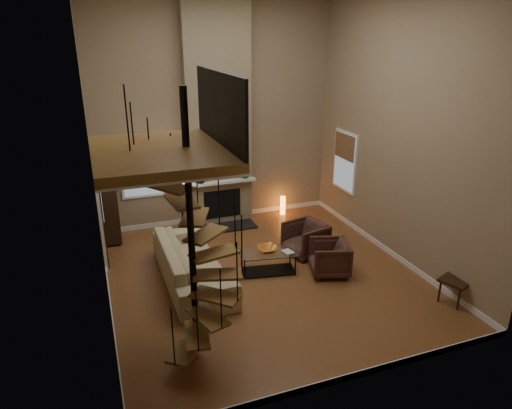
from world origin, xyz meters
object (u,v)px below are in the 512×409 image
object	(u,v)px
armchair_near	(308,238)
accent_lamp	(283,205)
hutch	(109,203)
side_chair	(459,275)
sofa	(191,263)
floor_lamp	(180,182)
coffee_table	(268,259)
armchair_far	(333,258)

from	to	relation	value
armchair_near	accent_lamp	size ratio (longest dim) A/B	1.66
hutch	armchair_near	size ratio (longest dim) A/B	2.17
hutch	side_chair	distance (m)	7.56
sofa	floor_lamp	size ratio (longest dim) A/B	1.64
side_chair	coffee_table	bearing A→B (deg)	142.42
sofa	floor_lamp	bearing A→B (deg)	-7.57
coffee_table	floor_lamp	distance (m)	2.82
armchair_far	coffee_table	bearing A→B (deg)	-94.84
sofa	floor_lamp	xyz separation A→B (m)	(0.26, 2.04, 1.02)
accent_lamp	coffee_table	bearing A→B (deg)	-118.76
armchair_far	floor_lamp	distance (m)	3.87
hutch	side_chair	xyz separation A→B (m)	(5.74, -4.91, -0.42)
armchair_far	floor_lamp	size ratio (longest dim) A/B	0.45
side_chair	hutch	bearing A→B (deg)	139.49
coffee_table	armchair_far	bearing A→B (deg)	-22.79
armchair_near	coffee_table	distance (m)	1.28
sofa	side_chair	world-z (taller)	side_chair
sofa	accent_lamp	bearing A→B (deg)	-49.95
floor_lamp	armchair_far	bearing A→B (deg)	-47.76
armchair_near	floor_lamp	distance (m)	3.18
hutch	armchair_near	bearing A→B (deg)	-28.41
coffee_table	floor_lamp	xyz separation A→B (m)	(-1.29, 2.25, 1.13)
armchair_near	side_chair	size ratio (longest dim) A/B	0.83
side_chair	armchair_far	bearing A→B (deg)	134.15
floor_lamp	side_chair	distance (m)	6.13
sofa	accent_lamp	xyz separation A→B (m)	(3.11, 2.64, -0.15)
hutch	coffee_table	world-z (taller)	hutch
armchair_far	coffee_table	distance (m)	1.32
side_chair	accent_lamp	bearing A→B (deg)	104.28
coffee_table	accent_lamp	world-z (taller)	accent_lamp
armchair_near	floor_lamp	size ratio (longest dim) A/B	0.48
armchair_near	accent_lamp	world-z (taller)	armchair_near
sofa	coffee_table	world-z (taller)	sofa
coffee_table	hutch	bearing A→B (deg)	136.84
hutch	sofa	world-z (taller)	hutch
sofa	floor_lamp	world-z (taller)	floor_lamp
hutch	coffee_table	bearing A→B (deg)	-43.16
floor_lamp	accent_lamp	size ratio (longest dim) A/B	3.47
sofa	coffee_table	bearing A→B (deg)	-97.90
armchair_near	side_chair	distance (m)	3.19
sofa	armchair_far	bearing A→B (deg)	-104.86
hutch	coffee_table	xyz separation A→B (m)	(2.90, -2.72, -0.67)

